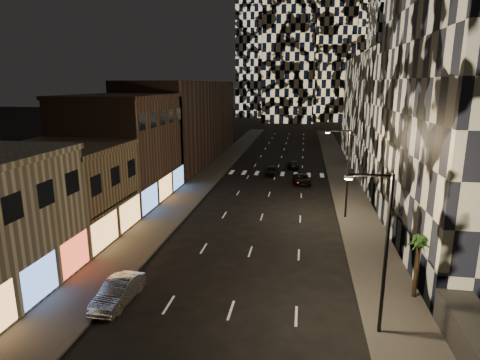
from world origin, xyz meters
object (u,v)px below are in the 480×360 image
(car_silver_parked, at_px, (118,292))
(car_dark_midlane, at_px, (272,170))
(streetlight_far, at_px, (346,168))
(palm_tree, at_px, (419,247))
(car_dark_oncoming, at_px, (294,164))
(car_dark_rightlane, at_px, (302,179))
(streetlight_near, at_px, (382,244))

(car_silver_parked, distance_m, car_dark_midlane, 38.91)
(streetlight_far, relative_size, palm_tree, 2.16)
(car_dark_midlane, relative_size, car_dark_oncoming, 0.96)
(streetlight_far, height_order, palm_tree, streetlight_far)
(streetlight_far, xyz_separation_m, car_dark_midlane, (-8.95, 19.06, -4.66))
(streetlight_far, relative_size, car_dark_rightlane, 1.92)
(palm_tree, bearing_deg, car_dark_rightlane, 104.11)
(streetlight_far, distance_m, palm_tree, 16.09)
(car_dark_rightlane, distance_m, palm_tree, 30.90)
(streetlight_far, bearing_deg, streetlight_near, -90.00)
(car_silver_parked, height_order, palm_tree, palm_tree)
(streetlight_far, distance_m, car_dark_midlane, 21.57)
(car_dark_oncoming, relative_size, car_dark_rightlane, 0.90)
(streetlight_far, xyz_separation_m, palm_tree, (3.15, -15.68, -1.76))
(streetlight_far, height_order, car_silver_parked, streetlight_far)
(streetlight_near, relative_size, palm_tree, 2.16)
(streetlight_near, relative_size, car_silver_parked, 1.94)
(car_dark_oncoming, xyz_separation_m, palm_tree, (8.95, -40.39, 2.98))
(car_silver_parked, xyz_separation_m, car_dark_midlane, (6.61, 38.34, -0.08))
(car_silver_parked, bearing_deg, streetlight_far, 54.26)
(streetlight_near, xyz_separation_m, car_dark_rightlane, (-4.35, 34.15, -4.70))
(car_dark_midlane, distance_m, palm_tree, 36.90)
(car_silver_parked, height_order, car_dark_rightlane, car_silver_parked)
(car_dark_midlane, xyz_separation_m, palm_tree, (12.09, -34.74, 2.90))
(car_dark_midlane, bearing_deg, palm_tree, -66.60)
(streetlight_far, relative_size, car_dark_oncoming, 2.14)
(car_dark_rightlane, bearing_deg, streetlight_far, -79.78)
(streetlight_near, distance_m, car_silver_parked, 16.23)
(car_dark_midlane, height_order, car_dark_oncoming, car_dark_midlane)
(car_dark_oncoming, relative_size, palm_tree, 1.01)
(car_silver_parked, distance_m, car_dark_rightlane, 35.26)
(car_silver_parked, bearing_deg, car_dark_rightlane, 74.63)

